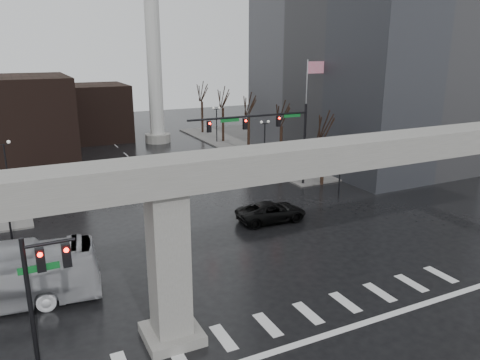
# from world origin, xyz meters

# --- Properties ---
(ground) EXTENTS (160.00, 160.00, 0.00)m
(ground) POSITION_xyz_m (0.00, 0.00, 0.00)
(ground) COLOR black
(ground) RESTS_ON ground
(sidewalk_ne) EXTENTS (28.00, 36.00, 0.15)m
(sidewalk_ne) POSITION_xyz_m (26.00, 36.00, 0.07)
(sidewalk_ne) COLOR #64615F
(sidewalk_ne) RESTS_ON ground
(elevated_guideway) EXTENTS (48.00, 2.60, 8.70)m
(elevated_guideway) POSITION_xyz_m (1.26, 0.00, 6.88)
(elevated_guideway) COLOR gray
(elevated_guideway) RESTS_ON ground
(building_far_mid) EXTENTS (10.00, 10.00, 8.00)m
(building_far_mid) POSITION_xyz_m (-2.00, 52.00, 4.00)
(building_far_mid) COLOR black
(building_far_mid) RESTS_ON ground
(smokestack) EXTENTS (3.60, 3.60, 30.00)m
(smokestack) POSITION_xyz_m (6.00, 46.00, 13.35)
(smokestack) COLOR beige
(smokestack) RESTS_ON ground
(signal_mast_arm) EXTENTS (12.12, 0.43, 8.00)m
(signal_mast_arm) POSITION_xyz_m (8.99, 18.80, 5.83)
(signal_mast_arm) COLOR black
(signal_mast_arm) RESTS_ON ground
(signal_left_pole) EXTENTS (2.30, 0.30, 6.00)m
(signal_left_pole) POSITION_xyz_m (-12.25, 0.50, 4.07)
(signal_left_pole) COLOR black
(signal_left_pole) RESTS_ON ground
(flagpole_assembly) EXTENTS (2.06, 0.12, 12.00)m
(flagpole_assembly) POSITION_xyz_m (15.29, 22.00, 7.53)
(flagpole_assembly) COLOR silver
(flagpole_assembly) RESTS_ON ground
(lamp_right_0) EXTENTS (1.22, 0.32, 5.11)m
(lamp_right_0) POSITION_xyz_m (13.50, 14.00, 3.47)
(lamp_right_0) COLOR black
(lamp_right_0) RESTS_ON ground
(lamp_right_1) EXTENTS (1.22, 0.32, 5.11)m
(lamp_right_1) POSITION_xyz_m (13.50, 28.00, 3.47)
(lamp_right_1) COLOR black
(lamp_right_1) RESTS_ON ground
(lamp_right_2) EXTENTS (1.22, 0.32, 5.11)m
(lamp_right_2) POSITION_xyz_m (13.50, 42.00, 3.47)
(lamp_right_2) COLOR black
(lamp_right_2) RESTS_ON ground
(lamp_left_0) EXTENTS (1.22, 0.32, 5.11)m
(lamp_left_0) POSITION_xyz_m (-13.50, 14.00, 3.47)
(lamp_left_0) COLOR black
(lamp_left_0) RESTS_ON ground
(lamp_left_1) EXTENTS (1.22, 0.32, 5.11)m
(lamp_left_1) POSITION_xyz_m (-13.50, 28.00, 3.47)
(lamp_left_1) COLOR black
(lamp_left_1) RESTS_ON ground
(lamp_left_2) EXTENTS (1.22, 0.32, 5.11)m
(lamp_left_2) POSITION_xyz_m (-13.50, 42.00, 3.47)
(lamp_left_2) COLOR black
(lamp_left_2) RESTS_ON ground
(tree_right_0) EXTENTS (1.09, 1.58, 7.50)m
(tree_right_0) POSITION_xyz_m (14.53, 18.02, 2.79)
(tree_right_0) COLOR black
(tree_right_0) RESTS_ON ground
(tree_right_1) EXTENTS (1.09, 1.61, 7.67)m
(tree_right_1) POSITION_xyz_m (14.53, 26.02, 2.85)
(tree_right_1) COLOR black
(tree_right_1) RESTS_ON ground
(tree_right_2) EXTENTS (1.10, 1.63, 7.85)m
(tree_right_2) POSITION_xyz_m (14.53, 34.02, 2.91)
(tree_right_2) COLOR black
(tree_right_2) RESTS_ON ground
(tree_right_3) EXTENTS (1.11, 1.66, 8.02)m
(tree_right_3) POSITION_xyz_m (14.53, 42.02, 2.98)
(tree_right_3) COLOR black
(tree_right_3) RESTS_ON ground
(tree_right_4) EXTENTS (1.12, 1.69, 8.19)m
(tree_right_4) POSITION_xyz_m (14.53, 50.02, 3.04)
(tree_right_4) COLOR black
(tree_right_4) RESTS_ON ground
(pickup_truck) EXTENTS (5.67, 2.83, 1.54)m
(pickup_truck) POSITION_xyz_m (4.90, 11.38, 0.77)
(pickup_truck) COLOR black
(pickup_truck) RESTS_ON ground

